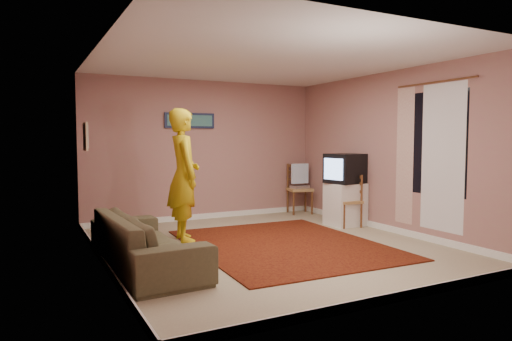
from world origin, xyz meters
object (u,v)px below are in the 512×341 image
tv_cabinet (345,204)px  chair_a (300,183)px  crt_tv (345,168)px  person (184,175)px  chair_b (348,195)px  sofa (146,241)px

tv_cabinet → chair_a: bearing=90.8°
crt_tv → chair_a: crt_tv is taller
chair_a → person: person is taller
crt_tv → person: (-2.89, 0.11, -0.02)m
tv_cabinet → chair_b: bearing=-108.3°
person → sofa: bearing=148.2°
chair_b → person: person is taller
crt_tv → sofa: 3.95m
crt_tv → chair_b: size_ratio=1.37×
chair_b → chair_a: bearing=-172.1°
chair_a → tv_cabinet: bearing=-76.7°
chair_b → sofa: 3.83m
sofa → person: (0.85, 1.16, 0.66)m
chair_a → chair_b: size_ratio=1.11×
tv_cabinet → chair_b: chair_b is taller
chair_a → person: (-2.88, -1.33, 0.36)m
tv_cabinet → sofa: 3.89m
sofa → tv_cabinet: bearing=-77.4°
chair_a → sofa: chair_a is taller
sofa → person: 1.58m
sofa → chair_a: bearing=-59.4°
tv_cabinet → chair_b: size_ratio=1.51×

